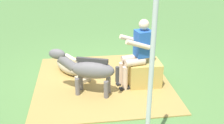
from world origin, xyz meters
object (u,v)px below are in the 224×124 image
tent_pole_left (151,81)px  pony_lying (71,66)px  person_seated (137,51)px  hay_bale (144,73)px  pony_standing (88,69)px  soda_bottle (161,68)px

tent_pole_left → pony_lying: bearing=-69.8°
person_seated → pony_lying: (1.32, -0.71, -0.59)m
hay_bale → tent_pole_left: bearing=77.0°
hay_bale → person_seated: 0.55m
person_seated → pony_lying: size_ratio=1.09×
pony_standing → soda_bottle: size_ratio=5.08×
person_seated → tent_pole_left: 2.09m
hay_bale → pony_standing: (1.15, 0.23, 0.28)m
pony_standing → tent_pole_left: bearing=110.4°
person_seated → soda_bottle: person_seated is taller
hay_bale → pony_lying: 1.63m
pony_standing → pony_lying: size_ratio=1.01×
pony_standing → soda_bottle: (-1.66, -0.70, -0.41)m
hay_bale → soda_bottle: bearing=-137.8°
person_seated → tent_pole_left: (0.31, 2.03, 0.41)m
hay_bale → pony_standing: pony_standing is taller
pony_standing → pony_lying: 1.04m
pony_lying → soda_bottle: size_ratio=5.00×
tent_pole_left → soda_bottle: bearing=-111.4°
person_seated → pony_lying: 1.60m
hay_bale → soda_bottle: size_ratio=2.51×
hay_bale → person_seated: (0.17, 0.02, 0.52)m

